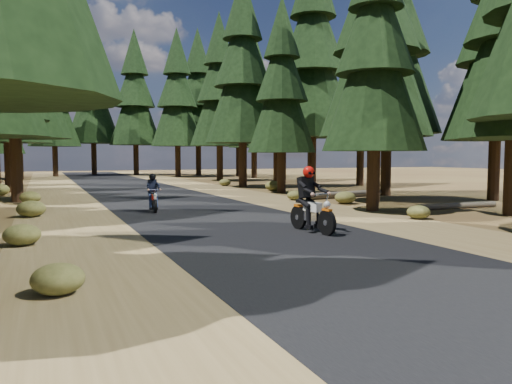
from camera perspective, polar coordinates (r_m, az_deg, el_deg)
ground at (r=12.31m, az=2.78°, el=-5.58°), size 120.00×120.00×0.00m
road at (r=16.89m, az=-4.72°, el=-2.90°), size 6.00×100.00×0.01m
shoulder_l at (r=16.04m, az=-20.51°, el=-3.55°), size 3.20×100.00×0.01m
shoulder_r at (r=18.86m, az=8.65°, el=-2.20°), size 3.20×100.00×0.01m
pine_forest at (r=32.89m, az=-14.10°, el=14.24°), size 34.59×55.08×16.32m
log_near at (r=25.14m, az=10.23°, el=-0.27°), size 4.79×1.22×0.32m
log_far at (r=21.14m, az=21.99°, el=-1.45°), size 3.93×0.29×0.24m
understory_shrubs at (r=20.74m, az=-8.34°, el=-0.89°), size 15.69×30.98×0.65m
rider_lead at (r=13.61m, az=6.44°, el=-2.11°), size 0.82×2.06×1.79m
rider_follow at (r=18.86m, az=-11.66°, el=-0.80°), size 0.59×1.61×1.41m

